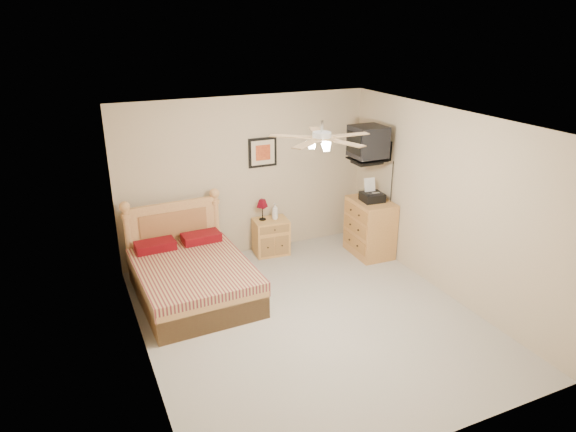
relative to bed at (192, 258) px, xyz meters
name	(u,v)px	position (x,y,z in m)	size (l,w,h in m)	color
floor	(310,319)	(1.19, -1.12, -0.60)	(4.50, 4.50, 0.00)	#A29C92
ceiling	(313,121)	(1.19, -1.12, 1.90)	(4.00, 4.50, 0.04)	white
wall_back	(246,177)	(1.19, 1.13, 0.65)	(4.00, 0.04, 2.50)	#BEAB8C
wall_front	(437,324)	(1.19, -3.37, 0.65)	(4.00, 0.04, 2.50)	#BEAB8C
wall_left	(138,258)	(-0.81, -1.12, 0.65)	(0.04, 4.50, 2.50)	#BEAB8C
wall_right	(446,204)	(3.19, -1.12, 0.65)	(0.04, 4.50, 2.50)	#BEAB8C
bed	(192,258)	(0.00, 0.00, 0.00)	(1.41, 1.85, 1.20)	#C37E51
nightstand	(271,236)	(1.49, 0.88, -0.31)	(0.53, 0.40, 0.58)	tan
table_lamp	(262,210)	(1.38, 0.94, 0.15)	(0.18, 0.18, 0.34)	#5D0614
lotion_bottle	(275,211)	(1.57, 0.89, 0.11)	(0.10, 0.10, 0.26)	silver
framed_picture	(263,152)	(1.46, 1.11, 1.02)	(0.46, 0.04, 0.46)	black
dresser	(370,227)	(2.92, 0.23, -0.15)	(0.53, 0.77, 0.90)	#A3703A
fax_machine	(373,191)	(2.91, 0.20, 0.48)	(0.32, 0.34, 0.34)	black
magazine_lower	(363,194)	(2.94, 0.50, 0.32)	(0.21, 0.28, 0.03)	beige
magazine_upper	(362,193)	(2.93, 0.53, 0.34)	(0.20, 0.27, 0.02)	tan
wall_tv	(376,143)	(2.94, 0.22, 1.21)	(0.56, 0.46, 0.58)	black
ceiling_fan	(322,138)	(1.19, -1.32, 1.76)	(1.14, 1.14, 0.28)	silver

